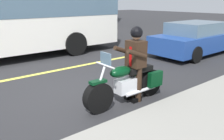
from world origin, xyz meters
TOP-DOWN VIEW (x-y plane):
  - ground_plane at (0.00, 0.00)m, footprint 80.00×80.00m
  - lane_center_stripe at (0.00, -2.00)m, footprint 60.00×0.16m
  - motorcycle_main at (-0.75, 1.37)m, footprint 2.21×0.60m
  - rider_main at (-0.94, 1.37)m, footprint 0.62×0.55m
  - car_silver at (-6.51, -0.50)m, footprint 4.60×1.92m

SIDE VIEW (x-z plane):
  - ground_plane at x=0.00m, z-range 0.00..0.00m
  - lane_center_stripe at x=0.00m, z-range 0.00..0.01m
  - motorcycle_main at x=-0.75m, z-range -0.18..1.08m
  - car_silver at x=-6.51m, z-range -0.01..1.39m
  - rider_main at x=-0.94m, z-range 0.17..1.91m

